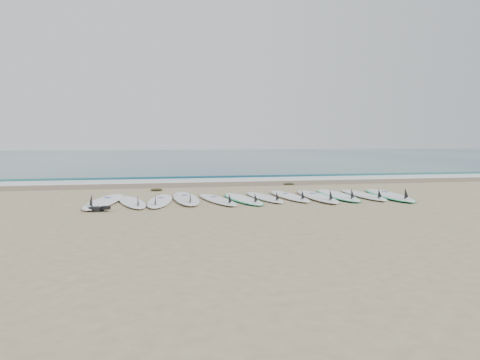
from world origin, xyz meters
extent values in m
plane|color=tan|center=(0.00, 0.00, 0.00)|extent=(120.00, 120.00, 0.00)
cube|color=#1E555F|center=(0.00, 32.50, 0.01)|extent=(120.00, 55.00, 0.03)
cube|color=brown|center=(0.00, 4.10, 0.01)|extent=(120.00, 1.80, 0.01)
cube|color=silver|center=(0.00, 5.50, 0.02)|extent=(120.00, 1.40, 0.04)
cube|color=#1E555F|center=(0.00, 7.00, 0.05)|extent=(120.00, 1.00, 0.10)
ellipsoid|color=white|center=(-3.55, -0.01, 0.05)|extent=(1.09, 2.94, 0.09)
cone|color=black|center=(-3.73, -1.04, 0.22)|extent=(0.29, 0.34, 0.31)
cylinder|color=navy|center=(-3.50, 0.26, 0.10)|extent=(0.19, 0.19, 0.01)
ellipsoid|color=white|center=(-2.93, -0.19, 0.04)|extent=(0.90, 2.47, 0.08)
cone|color=black|center=(-2.78, -1.06, 0.18)|extent=(0.24, 0.29, 0.26)
ellipsoid|color=white|center=(-2.28, -0.13, 0.04)|extent=(0.88, 2.58, 0.08)
cone|color=black|center=(-2.41, -1.05, 0.19)|extent=(0.25, 0.30, 0.27)
cylinder|color=navy|center=(-2.25, 0.11, 0.09)|extent=(0.17, 0.17, 0.01)
ellipsoid|color=white|center=(-1.65, 0.19, 0.05)|extent=(0.59, 2.80, 0.09)
cone|color=black|center=(-1.65, -0.83, 0.21)|extent=(0.24, 0.30, 0.30)
cylinder|color=navy|center=(-1.65, 0.46, 0.09)|extent=(0.16, 0.16, 0.01)
ellipsoid|color=white|center=(-0.94, -0.17, 0.04)|extent=(0.89, 2.48, 0.08)
cone|color=black|center=(-0.80, -1.05, 0.18)|extent=(0.24, 0.29, 0.26)
cylinder|color=navy|center=(-0.98, 0.06, 0.08)|extent=(0.16, 0.16, 0.01)
ellipsoid|color=white|center=(-0.31, -0.15, 0.04)|extent=(0.77, 2.45, 0.08)
ellipsoid|color=#1BC377|center=(-0.31, -0.15, 0.04)|extent=(0.86, 2.48, 0.06)
cone|color=black|center=(-0.21, -1.02, 0.18)|extent=(0.23, 0.28, 0.26)
ellipsoid|color=white|center=(0.29, 0.05, 0.04)|extent=(0.70, 2.36, 0.08)
cone|color=black|center=(0.37, -0.80, 0.18)|extent=(0.22, 0.27, 0.25)
ellipsoid|color=white|center=(0.95, 0.14, 0.04)|extent=(0.63, 2.54, 0.08)
cone|color=black|center=(0.99, -0.78, 0.19)|extent=(0.23, 0.28, 0.27)
cylinder|color=navy|center=(0.94, 0.38, 0.09)|extent=(0.15, 0.15, 0.01)
ellipsoid|color=white|center=(1.61, -0.09, 0.05)|extent=(0.73, 2.85, 0.09)
cone|color=black|center=(1.56, -1.12, 0.21)|extent=(0.25, 0.31, 0.30)
cylinder|color=navy|center=(1.62, 0.18, 0.10)|extent=(0.17, 0.17, 0.01)
ellipsoid|color=white|center=(2.24, 0.07, 0.05)|extent=(0.75, 2.77, 0.09)
ellipsoid|color=#1BC377|center=(2.24, 0.07, 0.04)|extent=(0.85, 2.79, 0.06)
cone|color=black|center=(2.18, -0.93, 0.21)|extent=(0.25, 0.31, 0.29)
ellipsoid|color=white|center=(2.91, -0.01, 0.04)|extent=(0.62, 2.55, 0.08)
cone|color=black|center=(2.88, -0.94, 0.19)|extent=(0.22, 0.28, 0.27)
ellipsoid|color=white|center=(3.55, -0.19, 0.05)|extent=(1.00, 2.94, 0.09)
ellipsoid|color=#1BC377|center=(3.55, -0.19, 0.04)|extent=(1.10, 2.97, 0.07)
cone|color=black|center=(3.40, -1.24, 0.22)|extent=(0.28, 0.34, 0.31)
cylinder|color=navy|center=(3.59, 0.08, 0.10)|extent=(0.19, 0.19, 0.01)
ellipsoid|color=black|center=(-2.29, 2.44, 0.03)|extent=(0.36, 0.28, 0.07)
ellipsoid|color=black|center=(1.99, 3.35, 0.04)|extent=(0.36, 0.28, 0.07)
cylinder|color=black|center=(-3.63, -1.22, 0.04)|extent=(0.32, 0.32, 0.08)
cylinder|color=black|center=(-3.43, -1.32, 0.08)|extent=(0.20, 0.20, 0.06)
camera|label=1|loc=(-2.68, -11.15, 1.45)|focal=35.00mm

